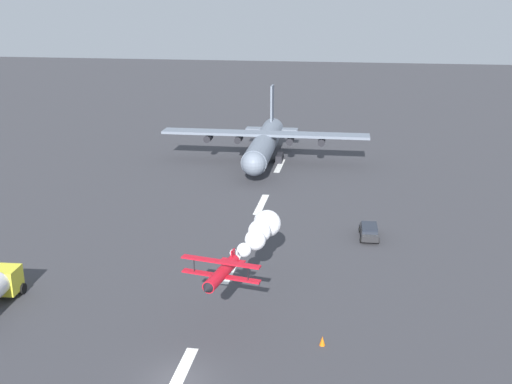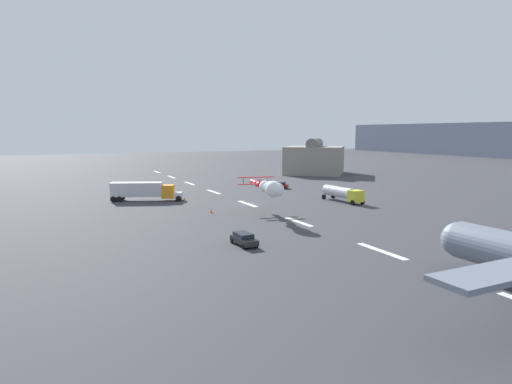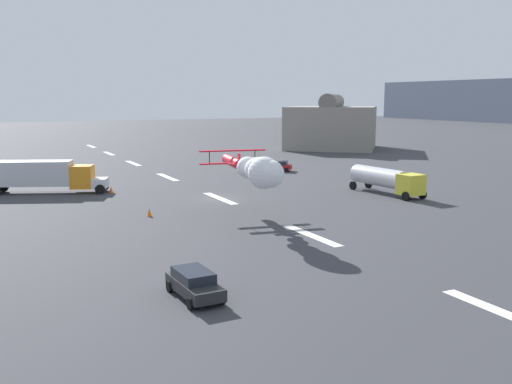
{
  "view_description": "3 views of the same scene",
  "coord_description": "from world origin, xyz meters",
  "px_view_note": "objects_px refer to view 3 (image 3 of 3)",
  "views": [
    {
      "loc": [
        -34.28,
        -11.01,
        24.93
      ],
      "look_at": [
        33.42,
        0.0,
        2.98
      ],
      "focal_mm": 42.58,
      "sensor_mm": 36.0,
      "label": 1
    },
    {
      "loc": [
        76.4,
        -34.49,
        13.66
      ],
      "look_at": [
        7.18,
        -1.6,
        3.26
      ],
      "focal_mm": 31.15,
      "sensor_mm": 36.0,
      "label": 2
    },
    {
      "loc": [
        56.87,
        -23.52,
        10.81
      ],
      "look_at": [
        12.59,
        -1.81,
        2.7
      ],
      "focal_mm": 40.36,
      "sensor_mm": 36.0,
      "label": 3
    }
  ],
  "objects_px": {
    "stunt_biplane_red": "(256,170)",
    "traffic_cone_near": "(111,190)",
    "airport_staff_sedan": "(278,166)",
    "traffic_cone_far": "(149,212)",
    "fuel_tanker_truck": "(387,179)",
    "semi_truck_orange": "(40,175)",
    "followme_car_yellow": "(194,283)"
  },
  "relations": [
    {
      "from": "stunt_biplane_red",
      "to": "semi_truck_orange",
      "type": "distance_m",
      "value": 31.05
    },
    {
      "from": "stunt_biplane_red",
      "to": "traffic_cone_far",
      "type": "height_order",
      "value": "stunt_biplane_red"
    },
    {
      "from": "stunt_biplane_red",
      "to": "semi_truck_orange",
      "type": "bearing_deg",
      "value": -153.15
    },
    {
      "from": "followme_car_yellow",
      "to": "traffic_cone_far",
      "type": "height_order",
      "value": "followme_car_yellow"
    },
    {
      "from": "stunt_biplane_red",
      "to": "traffic_cone_far",
      "type": "distance_m",
      "value": 12.21
    },
    {
      "from": "stunt_biplane_red",
      "to": "fuel_tanker_truck",
      "type": "height_order",
      "value": "stunt_biplane_red"
    },
    {
      "from": "stunt_biplane_red",
      "to": "airport_staff_sedan",
      "type": "bearing_deg",
      "value": 149.16
    },
    {
      "from": "stunt_biplane_red",
      "to": "airport_staff_sedan",
      "type": "xyz_separation_m",
      "value": [
        -33.3,
        19.88,
        -4.21
      ]
    },
    {
      "from": "semi_truck_orange",
      "to": "traffic_cone_far",
      "type": "bearing_deg",
      "value": 22.44
    },
    {
      "from": "traffic_cone_near",
      "to": "airport_staff_sedan",
      "type": "bearing_deg",
      "value": 108.77
    },
    {
      "from": "stunt_biplane_red",
      "to": "followme_car_yellow",
      "type": "xyz_separation_m",
      "value": [
        13.06,
        -10.18,
        -4.21
      ]
    },
    {
      "from": "semi_truck_orange",
      "to": "traffic_cone_near",
      "type": "distance_m",
      "value": 8.19
    },
    {
      "from": "traffic_cone_near",
      "to": "followme_car_yellow",
      "type": "bearing_deg",
      "value": -5.35
    },
    {
      "from": "traffic_cone_near",
      "to": "traffic_cone_far",
      "type": "bearing_deg",
      "value": 1.05
    },
    {
      "from": "stunt_biplane_red",
      "to": "fuel_tanker_truck",
      "type": "xyz_separation_m",
      "value": [
        -9.59,
        21.09,
        -3.27
      ]
    },
    {
      "from": "stunt_biplane_red",
      "to": "fuel_tanker_truck",
      "type": "bearing_deg",
      "value": 114.46
    },
    {
      "from": "stunt_biplane_red",
      "to": "traffic_cone_near",
      "type": "height_order",
      "value": "stunt_biplane_red"
    },
    {
      "from": "airport_staff_sedan",
      "to": "traffic_cone_far",
      "type": "height_order",
      "value": "airport_staff_sedan"
    },
    {
      "from": "semi_truck_orange",
      "to": "traffic_cone_near",
      "type": "xyz_separation_m",
      "value": [
        3.32,
        7.28,
        -1.74
      ]
    },
    {
      "from": "traffic_cone_near",
      "to": "traffic_cone_far",
      "type": "xyz_separation_m",
      "value": [
        14.97,
        0.27,
        0.0
      ]
    },
    {
      "from": "airport_staff_sedan",
      "to": "traffic_cone_far",
      "type": "bearing_deg",
      "value": -47.61
    },
    {
      "from": "followme_car_yellow",
      "to": "traffic_cone_far",
      "type": "distance_m",
      "value": 22.67
    },
    {
      "from": "fuel_tanker_truck",
      "to": "airport_staff_sedan",
      "type": "height_order",
      "value": "fuel_tanker_truck"
    },
    {
      "from": "fuel_tanker_truck",
      "to": "followme_car_yellow",
      "type": "bearing_deg",
      "value": -54.08
    },
    {
      "from": "fuel_tanker_truck",
      "to": "traffic_cone_near",
      "type": "relative_size",
      "value": 13.54
    },
    {
      "from": "airport_staff_sedan",
      "to": "fuel_tanker_truck",
      "type": "bearing_deg",
      "value": 2.9
    },
    {
      "from": "followme_car_yellow",
      "to": "airport_staff_sedan",
      "type": "relative_size",
      "value": 1.01
    },
    {
      "from": "airport_staff_sedan",
      "to": "stunt_biplane_red",
      "type": "bearing_deg",
      "value": -30.84
    },
    {
      "from": "followme_car_yellow",
      "to": "traffic_cone_near",
      "type": "relative_size",
      "value": 6.04
    },
    {
      "from": "traffic_cone_near",
      "to": "fuel_tanker_truck",
      "type": "bearing_deg",
      "value": 62.15
    },
    {
      "from": "semi_truck_orange",
      "to": "traffic_cone_far",
      "type": "distance_m",
      "value": 19.87
    },
    {
      "from": "fuel_tanker_truck",
      "to": "traffic_cone_near",
      "type": "bearing_deg",
      "value": -117.85
    }
  ]
}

